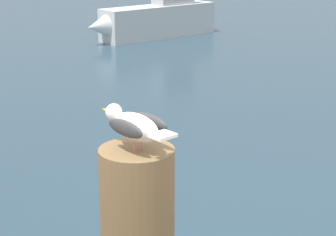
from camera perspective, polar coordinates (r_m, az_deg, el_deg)
seagull at (r=2.15m, az=-3.19°, el=-0.71°), size 0.38×0.20×0.14m
boat_white at (r=18.05m, az=-1.23°, el=9.78°), size 2.47×4.37×4.98m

